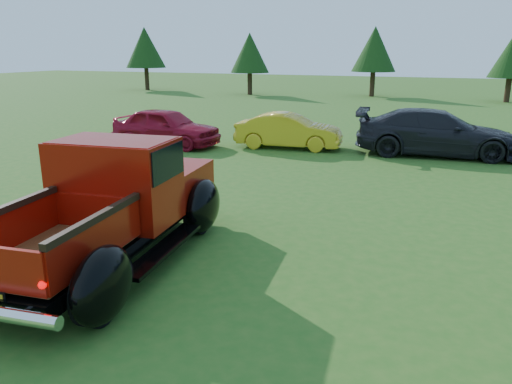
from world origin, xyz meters
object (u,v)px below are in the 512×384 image
pickup_truck (118,201)px  show_car_yellow (289,131)px  tree_mid_right (512,56)px  tree_far_west (145,48)px  show_car_grey (436,132)px  tree_mid_left (374,49)px  show_car_red (166,127)px  tree_west (250,53)px

pickup_truck → show_car_yellow: (-0.34, 10.11, -0.33)m
pickup_truck → tree_mid_right: bearing=68.9°
tree_far_west → show_car_grey: tree_far_west is taller
tree_mid_left → pickup_truck: bearing=-88.3°
pickup_truck → show_car_grey: bearing=60.8°
tree_mid_left → show_car_red: size_ratio=1.25×
tree_far_west → show_car_red: bearing=-54.8°
tree_west → tree_mid_left: size_ratio=0.92×
tree_mid_left → pickup_truck: size_ratio=0.91×
tree_mid_right → show_car_red: bearing=-120.2°
show_car_red → tree_mid_right: bearing=-27.5°
tree_far_west → show_car_grey: 31.66m
tree_west → tree_mid_right: (18.00, 1.00, -0.14)m
tree_mid_right → pickup_truck: tree_mid_right is taller
tree_mid_left → tree_far_west: bearing=-177.0°
tree_mid_left → tree_mid_right: bearing=-6.3°
tree_far_west → tree_mid_right: 28.01m
tree_west → show_car_yellow: (9.61, -19.54, -2.50)m
show_car_red → show_car_yellow: show_car_red is taller
tree_far_west → show_car_yellow: tree_far_west is taller
tree_far_west → show_car_red: 26.79m
tree_mid_left → show_car_yellow: bearing=-88.4°
show_car_yellow → tree_west: bearing=19.4°
tree_west → tree_mid_right: 18.03m
tree_west → tree_mid_left: 9.22m
tree_far_west → show_car_grey: bearing=-39.1°
tree_far_west → tree_mid_right: bearing=-0.0°
pickup_truck → show_car_red: size_ratio=1.38×
tree_west → show_car_grey: 23.92m
tree_west → tree_mid_right: bearing=3.2°
tree_mid_left → tree_mid_right: tree_mid_left is taller
tree_mid_right → show_car_yellow: (-8.39, -20.54, -2.36)m
tree_west → pickup_truck: (9.94, -29.66, -2.17)m
tree_mid_left → pickup_truck: (0.94, -31.66, -2.44)m
show_car_red → show_car_yellow: 4.42m
show_car_red → show_car_yellow: bearing=-71.3°
tree_mid_left → pickup_truck: tree_mid_left is taller
tree_far_west → tree_west: tree_far_west is taller
show_car_red → show_car_grey: 9.31m
tree_far_west → tree_mid_right: size_ratio=1.18×
show_car_grey → tree_west: bearing=32.2°
tree_mid_right → show_car_yellow: size_ratio=1.19×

